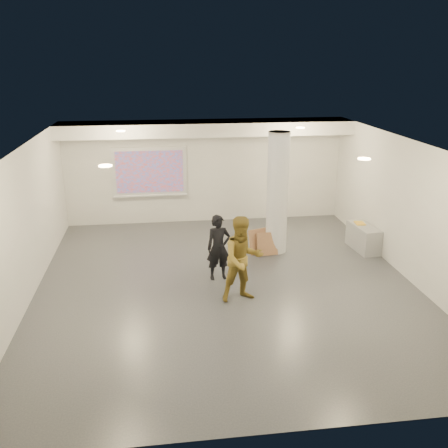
{
  "coord_description": "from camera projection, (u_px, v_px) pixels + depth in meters",
  "views": [
    {
      "loc": [
        -1.35,
        -9.65,
        4.66
      ],
      "look_at": [
        0.0,
        0.4,
        1.25
      ],
      "focal_mm": 40.0,
      "sensor_mm": 36.0,
      "label": 1
    }
  ],
  "objects": [
    {
      "name": "wall_right",
      "position": [
        410.0,
        211.0,
        10.75
      ],
      "size": [
        0.01,
        9.0,
        3.0
      ],
      "primitive_type": "cube",
      "color": "silver",
      "rests_on": "floor"
    },
    {
      "name": "downlight_se",
      "position": [
        364.0,
        159.0,
        8.64
      ],
      "size": [
        0.22,
        0.22,
        0.02
      ],
      "primitive_type": "cylinder",
      "color": "#F4C887",
      "rests_on": "ceiling"
    },
    {
      "name": "downlight_nw",
      "position": [
        121.0,
        131.0,
        11.84
      ],
      "size": [
        0.22,
        0.22,
        0.02
      ],
      "primitive_type": "cylinder",
      "color": "#F4C887",
      "rests_on": "ceiling"
    },
    {
      "name": "cardboard_front",
      "position": [
        267.0,
        244.0,
        12.26
      ],
      "size": [
        0.53,
        0.22,
        0.57
      ],
      "primitive_type": "cube",
      "rotation": [
        -0.19,
        0.0,
        0.12
      ],
      "color": "#9D6E49",
      "rests_on": "floor"
    },
    {
      "name": "soffit_band",
      "position": [
        207.0,
        128.0,
        13.53
      ],
      "size": [
        8.0,
        1.1,
        0.36
      ],
      "primitive_type": "cube",
      "color": "white",
      "rests_on": "ceiling"
    },
    {
      "name": "downlight_sw",
      "position": [
        105.0,
        166.0,
        8.09
      ],
      "size": [
        0.22,
        0.22,
        0.02
      ],
      "primitive_type": "cylinder",
      "color": "#F4C887",
      "rests_on": "ceiling"
    },
    {
      "name": "cardboard_back",
      "position": [
        260.0,
        241.0,
        12.39
      ],
      "size": [
        0.61,
        0.39,
        0.62
      ],
      "primitive_type": "cube",
      "rotation": [
        -0.26,
        0.0,
        0.35
      ],
      "color": "#9D6E49",
      "rests_on": "floor"
    },
    {
      "name": "ceiling",
      "position": [
        227.0,
        146.0,
        9.77
      ],
      "size": [
        8.0,
        9.0,
        0.01
      ],
      "primitive_type": "cube",
      "color": "white",
      "rests_on": "floor"
    },
    {
      "name": "woman",
      "position": [
        219.0,
        248.0,
        10.82
      ],
      "size": [
        0.57,
        0.41,
        1.45
      ],
      "primitive_type": "imported",
      "rotation": [
        0.0,
        0.0,
        0.12
      ],
      "color": "black",
      "rests_on": "floor"
    },
    {
      "name": "man",
      "position": [
        243.0,
        259.0,
        9.82
      ],
      "size": [
        0.97,
        0.82,
        1.75
      ],
      "primitive_type": "imported",
      "rotation": [
        0.0,
        0.0,
        0.2
      ],
      "color": "olive",
      "rests_on": "floor"
    },
    {
      "name": "wall_left",
      "position": [
        24.0,
        227.0,
        9.74
      ],
      "size": [
        0.01,
        9.0,
        3.0
      ],
      "primitive_type": "cube",
      "color": "silver",
      "rests_on": "floor"
    },
    {
      "name": "wall_front",
      "position": [
        278.0,
        333.0,
        6.02
      ],
      "size": [
        8.0,
        0.01,
        3.0
      ],
      "primitive_type": "cube",
      "color": "silver",
      "rests_on": "floor"
    },
    {
      "name": "postit_pad",
      "position": [
        360.0,
        223.0,
        12.65
      ],
      "size": [
        0.25,
        0.32,
        0.03
      ],
      "primitive_type": "cube",
      "rotation": [
        0.0,
        0.0,
        -0.08
      ],
      "color": "gold",
      "rests_on": "credenza"
    },
    {
      "name": "credenza",
      "position": [
        363.0,
        238.0,
        12.6
      ],
      "size": [
        0.55,
        1.12,
        0.63
      ],
      "primitive_type": "cube",
      "rotation": [
        0.0,
        0.0,
        0.09
      ],
      "color": "#949698",
      "rests_on": "floor"
    },
    {
      "name": "projection_screen",
      "position": [
        150.0,
        172.0,
        14.22
      ],
      "size": [
        2.1,
        0.13,
        1.42
      ],
      "color": "silver",
      "rests_on": "wall_back"
    },
    {
      "name": "floor",
      "position": [
        226.0,
        285.0,
        10.72
      ],
      "size": [
        8.0,
        9.0,
        0.01
      ],
      "primitive_type": "cube",
      "color": "#393C41",
      "rests_on": "ground"
    },
    {
      "name": "papers_stack",
      "position": [
        360.0,
        223.0,
        12.68
      ],
      "size": [
        0.23,
        0.29,
        0.02
      ],
      "primitive_type": "cube",
      "rotation": [
        0.0,
        0.0,
        -0.01
      ],
      "color": "silver",
      "rests_on": "credenza"
    },
    {
      "name": "downlight_ne",
      "position": [
        300.0,
        128.0,
        12.4
      ],
      "size": [
        0.22,
        0.22,
        0.02
      ],
      "primitive_type": "cylinder",
      "color": "#F4C887",
      "rests_on": "ceiling"
    },
    {
      "name": "wall_back",
      "position": [
        205.0,
        171.0,
        14.47
      ],
      "size": [
        8.0,
        0.01,
        3.0
      ],
      "primitive_type": "cube",
      "color": "silver",
      "rests_on": "floor"
    },
    {
      "name": "column",
      "position": [
        277.0,
        193.0,
        12.12
      ],
      "size": [
        0.52,
        0.52,
        3.0
      ],
      "primitive_type": "cylinder",
      "color": "silver",
      "rests_on": "floor"
    }
  ]
}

